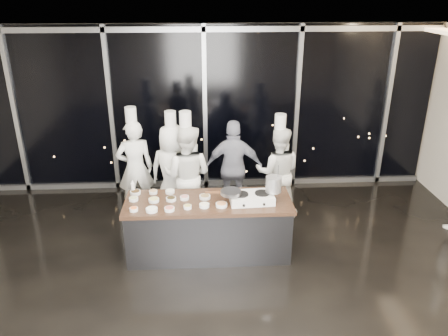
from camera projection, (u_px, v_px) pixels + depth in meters
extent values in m
plane|color=black|center=(211.00, 290.00, 5.94)|extent=(9.00, 9.00, 0.00)
cube|color=beige|center=(205.00, 109.00, 8.55)|extent=(9.00, 0.02, 3.20)
cube|color=white|center=(207.00, 48.00, 4.71)|extent=(9.00, 7.00, 0.02)
cube|color=black|center=(205.00, 109.00, 8.49)|extent=(8.90, 0.04, 3.18)
cube|color=gray|center=(204.00, 29.00, 7.87)|extent=(8.90, 0.08, 0.10)
cube|color=gray|center=(206.00, 183.00, 9.04)|extent=(8.90, 0.08, 0.10)
cube|color=gray|center=(15.00, 113.00, 8.26)|extent=(0.08, 0.08, 3.20)
cube|color=gray|center=(111.00, 111.00, 8.35)|extent=(0.08, 0.08, 3.20)
cube|color=gray|center=(205.00, 110.00, 8.45)|extent=(0.08, 0.08, 3.20)
cube|color=gray|center=(297.00, 109.00, 8.54)|extent=(0.08, 0.08, 3.20)
cube|color=gray|center=(387.00, 107.00, 8.63)|extent=(0.08, 0.08, 3.20)
cube|color=#323337|center=(209.00, 229.00, 6.61)|extent=(2.40, 0.80, 0.84)
cube|color=#42281C|center=(208.00, 202.00, 6.43)|extent=(2.46, 0.86, 0.06)
cube|color=silver|center=(251.00, 198.00, 6.37)|extent=(0.65, 0.43, 0.12)
cylinder|color=black|center=(241.00, 194.00, 6.33)|extent=(0.23, 0.23, 0.02)
cylinder|color=black|center=(262.00, 193.00, 6.36)|extent=(0.23, 0.23, 0.02)
cylinder|color=black|center=(244.00, 206.00, 6.17)|extent=(0.04, 0.02, 0.04)
cylinder|color=black|center=(264.00, 204.00, 6.20)|extent=(0.04, 0.02, 0.04)
cylinder|color=gray|center=(231.00, 192.00, 6.30)|extent=(0.32, 0.32, 0.05)
cube|color=#4C2B14|center=(213.00, 193.00, 6.27)|extent=(0.22, 0.04, 0.02)
cylinder|color=#B8B8BA|center=(274.00, 184.00, 6.35)|extent=(0.24, 0.24, 0.23)
cylinder|color=white|center=(134.00, 209.00, 6.13)|extent=(0.12, 0.12, 0.04)
cylinder|color=orange|center=(134.00, 208.00, 6.12)|extent=(0.10, 0.10, 0.01)
cylinder|color=white|center=(134.00, 199.00, 6.42)|extent=(0.13, 0.13, 0.04)
cylinder|color=#B9BE86|center=(134.00, 198.00, 6.41)|extent=(0.11, 0.11, 0.01)
cylinder|color=white|center=(135.00, 192.00, 6.63)|extent=(0.16, 0.16, 0.04)
cylinder|color=#362410|center=(135.00, 191.00, 6.62)|extent=(0.13, 0.13, 0.01)
cylinder|color=white|center=(152.00, 210.00, 6.11)|extent=(0.17, 0.17, 0.04)
cylinder|color=white|center=(152.00, 209.00, 6.11)|extent=(0.14, 0.14, 0.01)
cylinder|color=white|center=(154.00, 200.00, 6.39)|extent=(0.15, 0.15, 0.04)
cylinder|color=#C8C164|center=(154.00, 199.00, 6.38)|extent=(0.13, 0.13, 0.01)
cylinder|color=white|center=(153.00, 192.00, 6.64)|extent=(0.13, 0.13, 0.04)
cylinder|color=tan|center=(153.00, 191.00, 6.63)|extent=(0.10, 0.10, 0.01)
cylinder|color=white|center=(169.00, 209.00, 6.13)|extent=(0.14, 0.14, 0.04)
cylinder|color=#BE5A4E|center=(169.00, 208.00, 6.13)|extent=(0.12, 0.12, 0.01)
cylinder|color=white|center=(171.00, 199.00, 6.42)|extent=(0.15, 0.15, 0.04)
cylinder|color=black|center=(171.00, 198.00, 6.42)|extent=(0.12, 0.12, 0.01)
cylinder|color=white|center=(170.00, 192.00, 6.65)|extent=(0.14, 0.14, 0.04)
cylinder|color=silver|center=(170.00, 191.00, 6.65)|extent=(0.11, 0.11, 0.01)
cylinder|color=white|center=(188.00, 207.00, 6.19)|extent=(0.12, 0.12, 0.04)
cylinder|color=gold|center=(188.00, 206.00, 6.19)|extent=(0.09, 0.09, 0.01)
cylinder|color=white|center=(185.00, 198.00, 6.46)|extent=(0.13, 0.13, 0.04)
cylinder|color=#AE6863|center=(185.00, 197.00, 6.45)|extent=(0.11, 0.11, 0.01)
cylinder|color=white|center=(204.00, 205.00, 6.23)|extent=(0.14, 0.14, 0.04)
cylinder|color=#F6E6C3|center=(204.00, 204.00, 6.23)|extent=(0.12, 0.12, 0.01)
cylinder|color=white|center=(205.00, 197.00, 6.48)|extent=(0.16, 0.16, 0.04)
cylinder|color=brown|center=(205.00, 196.00, 6.48)|extent=(0.13, 0.13, 0.01)
cylinder|color=white|center=(221.00, 205.00, 6.25)|extent=(0.17, 0.17, 0.04)
cylinder|color=#DA8648|center=(221.00, 204.00, 6.24)|extent=(0.14, 0.14, 0.01)
cylinder|color=white|center=(133.00, 188.00, 6.65)|extent=(0.06, 0.06, 0.16)
cone|color=white|center=(132.00, 182.00, 6.61)|extent=(0.05, 0.05, 0.05)
imported|color=white|center=(135.00, 169.00, 7.62)|extent=(0.72, 0.55, 1.75)
cylinder|color=white|center=(131.00, 115.00, 7.24)|extent=(0.23, 0.23, 0.26)
imported|color=white|center=(173.00, 171.00, 7.57)|extent=(0.94, 0.74, 1.69)
cylinder|color=white|center=(170.00, 119.00, 7.21)|extent=(0.24, 0.24, 0.26)
imported|color=white|center=(187.00, 176.00, 7.32)|extent=(1.01, 0.88, 1.76)
cylinder|color=white|center=(185.00, 119.00, 6.94)|extent=(0.24, 0.24, 0.26)
imported|color=black|center=(234.00, 168.00, 7.67)|extent=(1.05, 0.52, 1.73)
imported|color=white|center=(278.00, 172.00, 7.61)|extent=(0.88, 0.73, 1.63)
cylinder|color=white|center=(280.00, 122.00, 7.26)|extent=(0.22, 0.22, 0.26)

